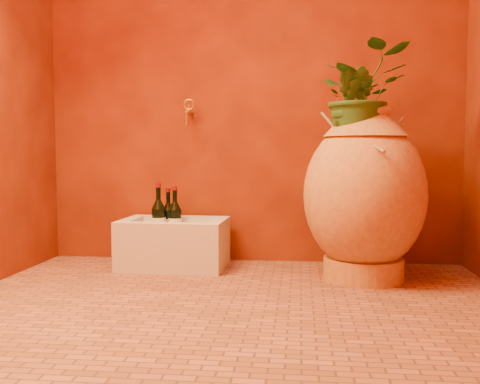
# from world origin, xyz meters

# --- Properties ---
(floor) EXTENTS (2.50, 2.50, 0.00)m
(floor) POSITION_xyz_m (0.00, 0.00, 0.00)
(floor) COLOR #9B5232
(floor) RESTS_ON ground
(wall_back) EXTENTS (2.50, 0.02, 2.50)m
(wall_back) POSITION_xyz_m (0.00, 1.00, 1.25)
(wall_back) COLOR #561604
(wall_back) RESTS_ON ground
(amphora) EXTENTS (0.68, 0.68, 0.90)m
(amphora) POSITION_xyz_m (0.63, 0.56, 0.45)
(amphora) COLOR #CB8B39
(amphora) RESTS_ON floor
(stone_basin) EXTENTS (0.61, 0.42, 0.28)m
(stone_basin) POSITION_xyz_m (-0.43, 0.75, 0.13)
(stone_basin) COLOR beige
(stone_basin) RESTS_ON floor
(wine_bottle_a) EXTENTS (0.07, 0.07, 0.30)m
(wine_bottle_a) POSITION_xyz_m (-0.48, 0.83, 0.26)
(wine_bottle_a) COLOR black
(wine_bottle_a) RESTS_ON stone_basin
(wine_bottle_b) EXTENTS (0.08, 0.08, 0.32)m
(wine_bottle_b) POSITION_xyz_m (-0.43, 0.80, 0.27)
(wine_bottle_b) COLOR black
(wine_bottle_b) RESTS_ON stone_basin
(wine_bottle_c) EXTENTS (0.08, 0.08, 0.34)m
(wine_bottle_c) POSITION_xyz_m (-0.52, 0.75, 0.27)
(wine_bottle_c) COLOR black
(wine_bottle_c) RESTS_ON stone_basin
(wall_tap) EXTENTS (0.07, 0.15, 0.16)m
(wall_tap) POSITION_xyz_m (-0.37, 0.92, 0.91)
(wall_tap) COLOR #AD8327
(wall_tap) RESTS_ON wall_back
(plant_main) EXTENTS (0.56, 0.53, 0.50)m
(plant_main) POSITION_xyz_m (0.60, 0.56, 0.96)
(plant_main) COLOR #244E1C
(plant_main) RESTS_ON amphora
(plant_side) EXTENTS (0.27, 0.25, 0.38)m
(plant_side) POSITION_xyz_m (0.55, 0.50, 0.90)
(plant_side) COLOR #244E1C
(plant_side) RESTS_ON amphora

